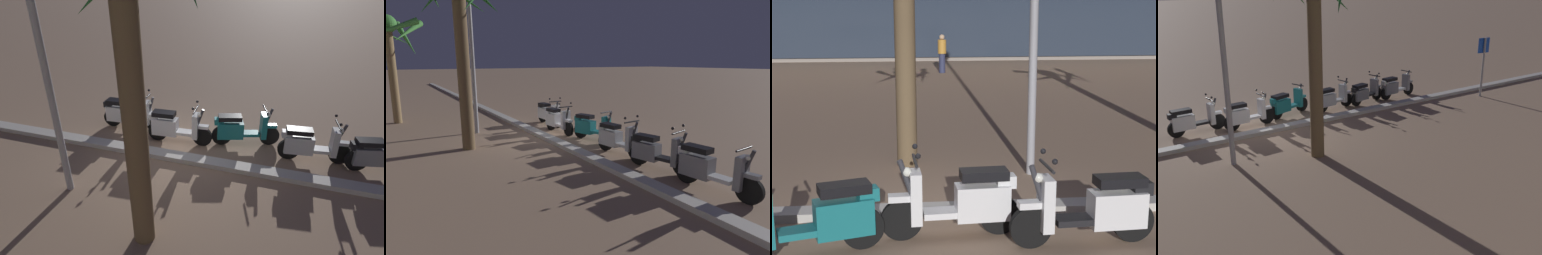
{
  "view_description": "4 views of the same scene",
  "coord_description": "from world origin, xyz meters",
  "views": [
    {
      "loc": [
        -2.38,
        6.47,
        4.27
      ],
      "look_at": [
        -0.53,
        0.74,
        1.21
      ],
      "focal_mm": 29.66,
      "sensor_mm": 36.0,
      "label": 1
    },
    {
      "loc": [
        -10.13,
        4.82,
        2.62
      ],
      "look_at": [
        -3.9,
        1.1,
        1.12
      ],
      "focal_mm": 30.19,
      "sensor_mm": 36.0,
      "label": 2
    },
    {
      "loc": [
        -0.24,
        -7.57,
        2.96
      ],
      "look_at": [
        0.66,
        2.13,
        0.82
      ],
      "focal_mm": 54.87,
      "sensor_mm": 36.0,
      "label": 3
    },
    {
      "loc": [
        5.31,
        12.39,
        4.61
      ],
      "look_at": [
        -0.46,
        4.15,
        1.17
      ],
      "focal_mm": 40.51,
      "sensor_mm": 36.0,
      "label": 4
    }
  ],
  "objects": [
    {
      "name": "ground_plane",
      "position": [
        0.0,
        0.0,
        0.0
      ],
      "size": [
        200.0,
        200.0,
        0.0
      ],
      "primitive_type": "plane",
      "color": "#93755B"
    },
    {
      "name": "curb_strip",
      "position": [
        0.0,
        0.23,
        0.06
      ],
      "size": [
        60.0,
        0.36,
        0.12
      ],
      "primitive_type": "cube",
      "color": "#BCB7AD",
      "rests_on": "ground"
    },
    {
      "name": "scooter_white_far_back",
      "position": [
        1.98,
        -0.95,
        0.46
      ],
      "size": [
        1.83,
        0.56,
        1.17
      ],
      "color": "black",
      "rests_on": "ground"
    },
    {
      "name": "pedestrian_strolling_near_curb",
      "position": [
        1.08,
        16.43,
        0.81
      ],
      "size": [
        0.34,
        0.34,
        1.56
      ],
      "color": "#2D3351",
      "rests_on": "ground"
    },
    {
      "name": "scooter_teal_gap_after_mid",
      "position": [
        -1.31,
        -0.98,
        0.45
      ],
      "size": [
        1.74,
        0.79,
        1.04
      ],
      "color": "black",
      "rests_on": "ground"
    },
    {
      "name": "scooter_white_second_in_line",
      "position": [
        0.38,
        -0.57,
        0.46
      ],
      "size": [
        1.77,
        0.56,
        1.17
      ],
      "color": "black",
      "rests_on": "ground"
    }
  ]
}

